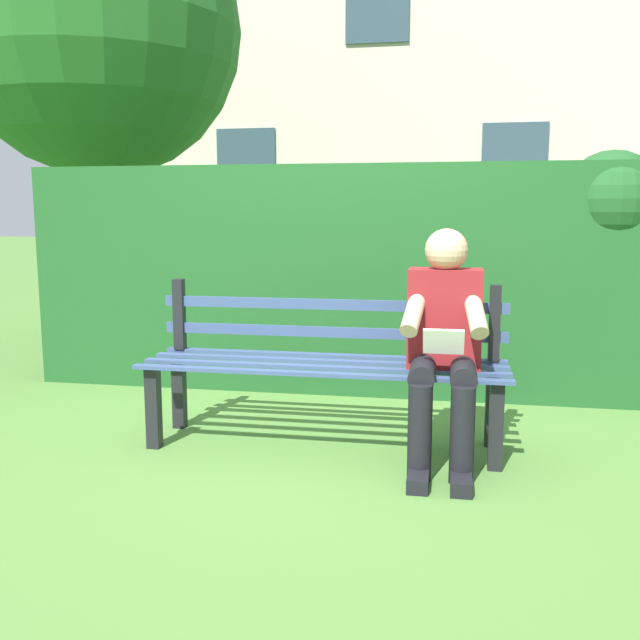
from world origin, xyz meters
TOP-DOWN VIEW (x-y plane):
  - ground at (0.00, 0.00)m, footprint 60.00×60.00m
  - park_bench at (0.00, -0.07)m, footprint 1.99×0.53m
  - person_seated at (-0.64, 0.10)m, footprint 0.44×0.73m
  - hedge_backdrop at (-0.21, -1.43)m, footprint 5.10×0.79m
  - tree at (3.04, -3.27)m, footprint 3.07×2.92m
  - building_facade at (0.44, -8.19)m, footprint 7.79×3.07m

SIDE VIEW (x-z plane):
  - ground at x=0.00m, z-range 0.00..0.00m
  - park_bench at x=0.00m, z-range 0.00..0.90m
  - person_seated at x=-0.64m, z-range 0.04..1.25m
  - hedge_backdrop at x=-0.21m, z-range 0.00..1.69m
  - tree at x=3.04m, z-range 0.75..5.32m
  - building_facade at x=0.44m, z-range 0.00..6.86m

